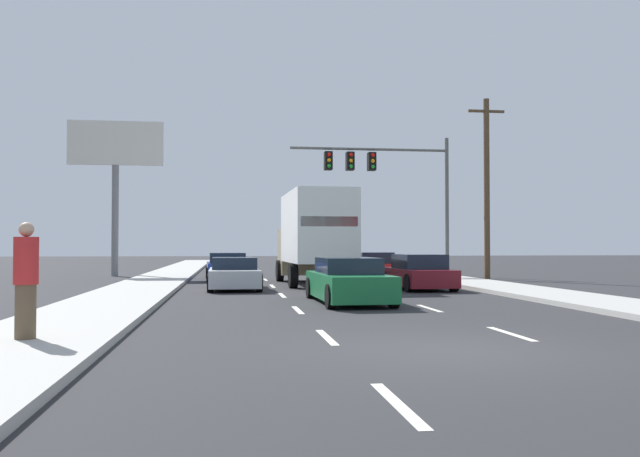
{
  "coord_description": "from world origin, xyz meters",
  "views": [
    {
      "loc": [
        -3.4,
        -9.93,
        1.61
      ],
      "look_at": [
        -0.25,
        13.27,
        2.22
      ],
      "focal_mm": 37.5,
      "sensor_mm": 36.0,
      "label": 1
    }
  ],
  "objects_px": {
    "box_truck": "(314,234)",
    "pedestrian_near_corner": "(26,280)",
    "car_blue": "(227,267)",
    "car_green": "(348,282)",
    "car_silver": "(234,275)",
    "utility_pole_mid": "(487,186)",
    "roadside_billboard": "(116,162)",
    "traffic_signal_mast": "(378,171)",
    "car_red": "(372,267)",
    "car_maroon": "(418,273)"
  },
  "relations": [
    {
      "from": "box_truck",
      "to": "pedestrian_near_corner",
      "type": "bearing_deg",
      "value": -112.4
    },
    {
      "from": "car_blue",
      "to": "car_green",
      "type": "height_order",
      "value": "car_blue"
    },
    {
      "from": "car_silver",
      "to": "utility_pole_mid",
      "type": "xyz_separation_m",
      "value": [
        12.12,
        5.87,
        3.95
      ]
    },
    {
      "from": "box_truck",
      "to": "roadside_billboard",
      "type": "relative_size",
      "value": 0.94
    },
    {
      "from": "box_truck",
      "to": "utility_pole_mid",
      "type": "xyz_separation_m",
      "value": [
        8.84,
        3.5,
        2.39
      ]
    },
    {
      "from": "car_green",
      "to": "traffic_signal_mast",
      "type": "xyz_separation_m",
      "value": [
        4.37,
        15.65,
        4.94
      ]
    },
    {
      "from": "roadside_billboard",
      "to": "pedestrian_near_corner",
      "type": "relative_size",
      "value": 4.46
    },
    {
      "from": "car_red",
      "to": "utility_pole_mid",
      "type": "bearing_deg",
      "value": -2.65
    },
    {
      "from": "pedestrian_near_corner",
      "to": "car_silver",
      "type": "bearing_deg",
      "value": 76.24
    },
    {
      "from": "box_truck",
      "to": "car_maroon",
      "type": "height_order",
      "value": "box_truck"
    },
    {
      "from": "traffic_signal_mast",
      "to": "car_maroon",
      "type": "bearing_deg",
      "value": -94.33
    },
    {
      "from": "car_silver",
      "to": "car_red",
      "type": "bearing_deg",
      "value": 43.26
    },
    {
      "from": "car_silver",
      "to": "box_truck",
      "type": "bearing_deg",
      "value": 35.85
    },
    {
      "from": "box_truck",
      "to": "roadside_billboard",
      "type": "height_order",
      "value": "roadside_billboard"
    },
    {
      "from": "car_silver",
      "to": "traffic_signal_mast",
      "type": "xyz_separation_m",
      "value": [
        7.53,
        9.39,
        4.99
      ]
    },
    {
      "from": "utility_pole_mid",
      "to": "pedestrian_near_corner",
      "type": "distance_m",
      "value": 25.24
    },
    {
      "from": "car_blue",
      "to": "pedestrian_near_corner",
      "type": "height_order",
      "value": "pedestrian_near_corner"
    },
    {
      "from": "car_green",
      "to": "traffic_signal_mast",
      "type": "bearing_deg",
      "value": 74.38
    },
    {
      "from": "car_blue",
      "to": "car_red",
      "type": "distance_m",
      "value": 6.83
    },
    {
      "from": "car_blue",
      "to": "pedestrian_near_corner",
      "type": "bearing_deg",
      "value": -98.55
    },
    {
      "from": "car_green",
      "to": "pedestrian_near_corner",
      "type": "height_order",
      "value": "pedestrian_near_corner"
    },
    {
      "from": "car_silver",
      "to": "pedestrian_near_corner",
      "type": "xyz_separation_m",
      "value": [
        -3.37,
        -13.76,
        0.52
      ]
    },
    {
      "from": "car_red",
      "to": "pedestrian_near_corner",
      "type": "distance_m",
      "value": 22.22
    },
    {
      "from": "pedestrian_near_corner",
      "to": "traffic_signal_mast",
      "type": "bearing_deg",
      "value": 64.78
    },
    {
      "from": "car_maroon",
      "to": "roadside_billboard",
      "type": "bearing_deg",
      "value": 136.34
    },
    {
      "from": "box_truck",
      "to": "pedestrian_near_corner",
      "type": "height_order",
      "value": "box_truck"
    },
    {
      "from": "car_red",
      "to": "car_maroon",
      "type": "height_order",
      "value": "car_red"
    },
    {
      "from": "car_green",
      "to": "box_truck",
      "type": "bearing_deg",
      "value": 89.22
    },
    {
      "from": "car_silver",
      "to": "car_green",
      "type": "relative_size",
      "value": 0.94
    },
    {
      "from": "car_blue",
      "to": "car_green",
      "type": "distance_m",
      "value": 13.44
    },
    {
      "from": "roadside_billboard",
      "to": "pedestrian_near_corner",
      "type": "height_order",
      "value": "roadside_billboard"
    },
    {
      "from": "car_silver",
      "to": "car_maroon",
      "type": "xyz_separation_m",
      "value": [
        6.76,
        -0.81,
        0.05
      ]
    },
    {
      "from": "utility_pole_mid",
      "to": "roadside_billboard",
      "type": "height_order",
      "value": "utility_pole_mid"
    },
    {
      "from": "car_blue",
      "to": "car_silver",
      "type": "height_order",
      "value": "car_blue"
    },
    {
      "from": "car_blue",
      "to": "pedestrian_near_corner",
      "type": "distance_m",
      "value": 20.74
    },
    {
      "from": "car_maroon",
      "to": "traffic_signal_mast",
      "type": "height_order",
      "value": "traffic_signal_mast"
    },
    {
      "from": "car_silver",
      "to": "utility_pole_mid",
      "type": "bearing_deg",
      "value": 25.86
    },
    {
      "from": "car_silver",
      "to": "car_maroon",
      "type": "relative_size",
      "value": 1.03
    },
    {
      "from": "traffic_signal_mast",
      "to": "roadside_billboard",
      "type": "relative_size",
      "value": 1.03
    },
    {
      "from": "car_silver",
      "to": "roadside_billboard",
      "type": "height_order",
      "value": "roadside_billboard"
    },
    {
      "from": "box_truck",
      "to": "car_maroon",
      "type": "distance_m",
      "value": 4.96
    },
    {
      "from": "pedestrian_near_corner",
      "to": "car_maroon",
      "type": "bearing_deg",
      "value": 51.96
    },
    {
      "from": "car_red",
      "to": "car_maroon",
      "type": "relative_size",
      "value": 0.96
    },
    {
      "from": "traffic_signal_mast",
      "to": "car_blue",
      "type": "bearing_deg",
      "value": -161.26
    },
    {
      "from": "car_green",
      "to": "traffic_signal_mast",
      "type": "relative_size",
      "value": 0.55
    },
    {
      "from": "car_blue",
      "to": "roadside_billboard",
      "type": "xyz_separation_m",
      "value": [
        -5.89,
        4.8,
        5.44
      ]
    },
    {
      "from": "car_maroon",
      "to": "traffic_signal_mast",
      "type": "relative_size",
      "value": 0.5
    },
    {
      "from": "car_blue",
      "to": "car_red",
      "type": "bearing_deg",
      "value": -5.09
    },
    {
      "from": "box_truck",
      "to": "utility_pole_mid",
      "type": "relative_size",
      "value": 0.88
    },
    {
      "from": "box_truck",
      "to": "car_green",
      "type": "xyz_separation_m",
      "value": [
        -0.12,
        -8.62,
        -1.51
      ]
    }
  ]
}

